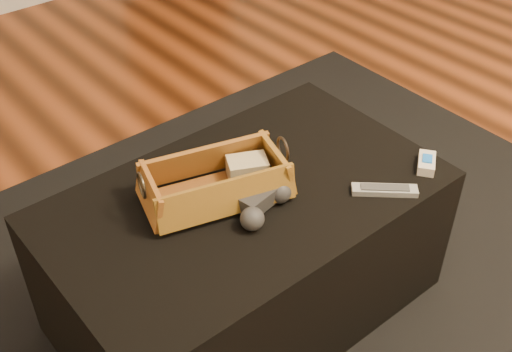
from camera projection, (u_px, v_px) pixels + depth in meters
area_rug at (257, 316)px, 1.84m from camera, size 2.60×2.00×0.01m
ottoman at (246, 253)px, 1.73m from camera, size 1.00×0.60×0.42m
tv_remote at (211, 195)px, 1.56m from camera, size 0.20×0.08×0.02m
cloth_bundle at (247, 168)px, 1.62m from camera, size 0.12×0.11×0.05m
wicker_basket at (216, 183)px, 1.57m from camera, size 0.40×0.28×0.13m
game_controller at (262, 203)px, 1.53m from camera, size 0.19×0.12×0.06m
silver_remote at (385, 190)px, 1.60m from camera, size 0.15×0.14×0.02m
cream_gadget at (426, 163)px, 1.68m from camera, size 0.09×0.08×0.03m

